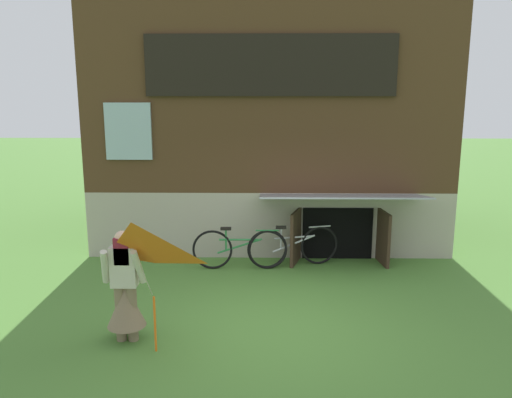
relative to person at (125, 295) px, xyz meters
The scene contains 6 objects.
ground_plane 2.15m from the person, 15.95° to the left, with size 60.00×60.00×0.00m, color #4C7F33.
log_house 6.47m from the person, 71.24° to the left, with size 7.41×5.60×5.41m.
person is the anchor object (origin of this frame).
kite 0.92m from the person, 63.49° to the right, with size 1.17×1.08×1.71m.
bicycle_silver 3.92m from the person, 51.64° to the left, with size 1.75×0.50×0.82m.
bicycle_green 3.22m from the person, 64.26° to the left, with size 1.80×0.09×0.82m.
Camera 1 is at (-0.11, -6.99, 3.33)m, focal length 36.04 mm.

